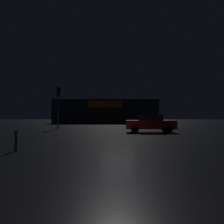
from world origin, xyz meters
TOP-DOWN VIEW (x-y plane):
  - ground_plane at (0.00, 0.00)m, footprint 120.00×120.00m
  - store_building at (-2.11, 26.84)m, footprint 18.90×7.06m
  - traffic_signal_main at (-6.45, 7.35)m, footprint 0.41×0.43m
  - car_near at (2.81, 2.33)m, footprint 4.27×2.02m
  - bollard_kerb_a at (-4.44, -8.49)m, footprint 0.12×0.12m

SIDE VIEW (x-z plane):
  - ground_plane at x=0.00m, z-range 0.00..0.00m
  - bollard_kerb_a at x=-4.44m, z-range 0.00..0.91m
  - car_near at x=2.81m, z-range 0.03..1.57m
  - store_building at x=-2.11m, z-range 0.00..4.30m
  - traffic_signal_main at x=-6.45m, z-range 0.90..5.48m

